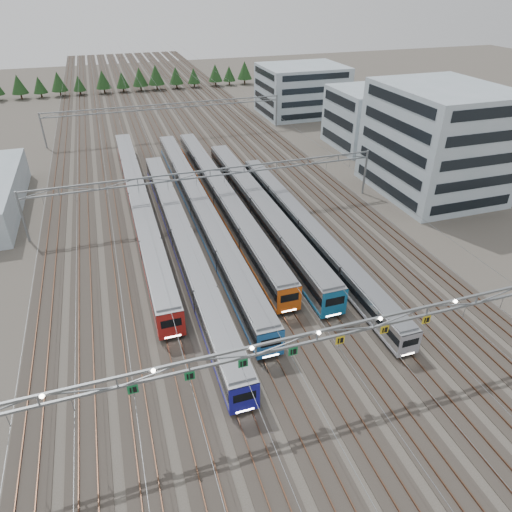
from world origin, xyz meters
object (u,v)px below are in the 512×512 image
object	(u,v)px
train_b	(182,239)
gantry_near	(317,339)
train_a	(139,202)
depot_bldg_mid	(366,118)
gantry_mid	(210,179)
gantry_far	(167,110)
train_e	(260,208)
depot_bldg_south	(437,141)
depot_bldg_north	(302,90)
train_c	(200,207)
train_f	(306,229)
train_d	(222,196)

from	to	relation	value
train_b	gantry_near	bearing A→B (deg)	-77.38
train_a	depot_bldg_mid	bearing A→B (deg)	20.58
gantry_mid	gantry_far	bearing A→B (deg)	90.00
train_e	depot_bldg_south	world-z (taller)	depot_bldg_south
depot_bldg_north	gantry_mid	bearing A→B (deg)	-125.45
train_c	train_f	size ratio (longest dim) A/B	1.28
train_e	gantry_far	distance (m)	50.15
train_a	depot_bldg_south	size ratio (longest dim) A/B	2.98
train_f	depot_bldg_north	xyz separation A→B (m)	(27.83, 67.47, 4.56)
train_d	gantry_near	xyz separation A→B (m)	(-2.30, -42.08, 4.87)
train_c	train_e	world-z (taller)	train_e
train_b	train_f	bearing A→B (deg)	-7.53
train_e	train_f	size ratio (longest dim) A/B	1.00
train_c	train_d	size ratio (longest dim) A/B	1.10
gantry_far	gantry_near	bearing A→B (deg)	-90.03
gantry_mid	train_b	bearing A→B (deg)	-123.54
gantry_far	gantry_mid	bearing A→B (deg)	-90.00
gantry_near	depot_bldg_mid	bearing A→B (deg)	56.99
train_c	train_e	distance (m)	9.62
train_a	train_f	size ratio (longest dim) A/B	1.24
train_c	train_b	bearing A→B (deg)	-116.42
train_b	depot_bldg_south	bearing A→B (deg)	9.23
depot_bldg_south	depot_bldg_mid	distance (m)	26.63
gantry_far	train_f	bearing A→B (deg)	-78.94
train_c	gantry_near	xyz separation A→B (m)	(2.20, -38.99, 4.90)
train_d	train_e	world-z (taller)	train_e
gantry_far	depot_bldg_south	size ratio (longest dim) A/B	2.56
train_d	gantry_mid	bearing A→B (deg)	-138.86
train_c	depot_bldg_mid	world-z (taller)	depot_bldg_mid
train_a	train_c	size ratio (longest dim) A/B	0.97
train_d	depot_bldg_south	world-z (taller)	depot_bldg_south
train_d	gantry_near	distance (m)	42.43
train_c	gantry_mid	size ratio (longest dim) A/B	1.19
gantry_mid	depot_bldg_mid	bearing A→B (deg)	29.86
train_d	gantry_near	world-z (taller)	gantry_near
train_e	train_c	bearing A→B (deg)	159.29
train_b	gantry_near	distance (m)	31.08
gantry_near	gantry_mid	size ratio (longest dim) A/B	1.00
train_b	train_d	size ratio (longest dim) A/B	0.99
train_c	depot_bldg_south	bearing A→B (deg)	-2.01
train_e	depot_bldg_north	size ratio (longest dim) A/B	2.40
train_c	depot_bldg_north	size ratio (longest dim) A/B	3.06
depot_bldg_mid	train_f	bearing A→B (deg)	-129.73
gantry_near	depot_bldg_south	size ratio (longest dim) A/B	2.56
train_d	gantry_near	bearing A→B (deg)	-93.12
train_f	depot_bldg_mid	size ratio (longest dim) A/B	3.29
train_c	depot_bldg_south	distance (m)	42.73
depot_bldg_mid	depot_bldg_north	size ratio (longest dim) A/B	0.73
train_e	train_f	xyz separation A→B (m)	(4.50, -8.03, -0.40)
train_b	gantry_mid	size ratio (longest dim) A/B	1.08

